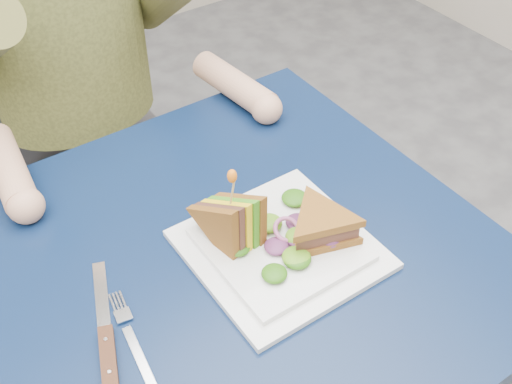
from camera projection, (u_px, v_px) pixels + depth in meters
table at (237, 285)px, 1.03m from camera, size 0.75×0.75×0.73m
chair at (71, 117)px, 1.55m from camera, size 0.42×0.40×0.93m
plate at (280, 248)px, 0.97m from camera, size 0.26×0.26×0.02m
sandwich_flat at (321, 226)px, 0.95m from camera, size 0.16×0.16×0.05m
sandwich_upright at (234, 223)px, 0.94m from camera, size 0.09×0.14×0.14m
fork at (134, 344)px, 0.85m from camera, size 0.04×0.18×0.01m
knife at (107, 346)px, 0.84m from camera, size 0.09×0.21×0.02m
toothpick at (233, 191)px, 0.90m from camera, size 0.01×0.01×0.06m
toothpick_frill at (232, 176)px, 0.88m from camera, size 0.01×0.01×0.02m
lettuce_spill at (279, 233)px, 0.96m from camera, size 0.15×0.13×0.02m
onion_ring at (287, 229)px, 0.96m from camera, size 0.04×0.04×0.02m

